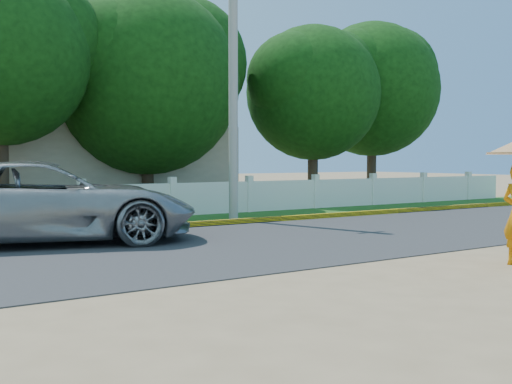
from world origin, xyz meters
The scene contains 9 objects.
ground centered at (0.00, 0.00, 0.00)m, with size 120.00×120.00×0.00m, color #9E8460.
road centered at (0.00, 4.50, 0.01)m, with size 60.00×7.00×0.02m, color #38383A.
grass_verge centered at (0.00, 9.75, 0.01)m, with size 60.00×3.50×0.03m, color #2D601E.
curb centered at (0.00, 8.05, 0.08)m, with size 40.00×0.18×0.16m, color yellow.
fence centered at (0.00, 11.20, 0.55)m, with size 40.00×0.10×1.10m, color silver.
building_near centered at (3.00, 18.00, 1.60)m, with size 10.00×6.00×3.20m, color #B7AD99.
utility_pole centered at (3.96, 9.01, 4.36)m, with size 0.28×0.28×8.72m, color #969693.
vehicle centered at (-2.26, 7.00, 0.92)m, with size 3.05×6.62×1.84m, color #919498.
tree_row centered at (1.80, 14.17, 4.83)m, with size 35.99×8.20×8.25m.
Camera 1 is at (-6.44, -7.43, 1.90)m, focal length 45.00 mm.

